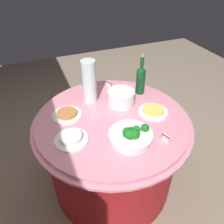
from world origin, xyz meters
name	(u,v)px	position (x,y,z in m)	size (l,w,h in m)	color
ground_plane	(112,180)	(0.00, 0.00, 0.00)	(6.00, 6.00, 0.00)	gray
buffet_table	(112,152)	(0.00, 0.00, 0.38)	(1.16, 1.16, 0.74)	maroon
broccoli_bowl	(131,136)	(-0.26, -0.02, 0.78)	(0.28, 0.28, 0.12)	white
plate_stack	(121,97)	(0.14, -0.13, 0.80)	(0.21, 0.21, 0.11)	white
wine_bottle	(141,79)	(0.23, -0.34, 0.87)	(0.07, 0.07, 0.34)	#0F411D
decorative_fruit_vase	(89,83)	(0.27, 0.08, 0.90)	(0.11, 0.11, 0.34)	silver
serving_tongs	(95,113)	(0.09, 0.10, 0.74)	(0.17, 0.05, 0.01)	silver
food_plate_peanuts	(67,114)	(0.14, 0.30, 0.75)	(0.22, 0.22, 0.03)	white
food_plate_rice	(71,138)	(-0.12, 0.33, 0.76)	(0.22, 0.22, 0.04)	white
food_plate_noodles	(153,111)	(-0.06, -0.31, 0.75)	(0.22, 0.22, 0.03)	white
label_placard_front	(109,84)	(0.41, -0.13, 0.77)	(0.05, 0.03, 0.05)	white
label_placard_mid	(166,138)	(-0.35, -0.22, 0.77)	(0.05, 0.02, 0.05)	white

